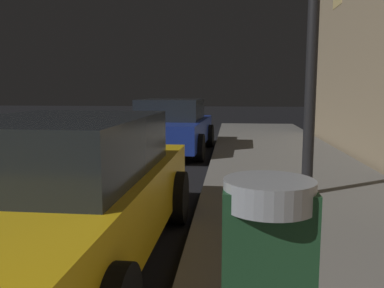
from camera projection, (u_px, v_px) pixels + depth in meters
car_yellow_cab at (61, 192)px, 3.73m from camera, size 2.08×4.33×1.43m
car_blue at (171, 127)px, 10.54m from camera, size 2.14×4.07×1.43m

